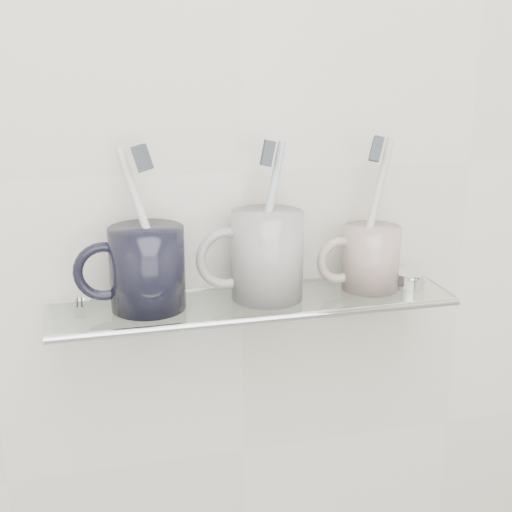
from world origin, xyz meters
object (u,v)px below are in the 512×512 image
object	(u,v)px
shelf_glass	(254,303)
mug_left	(147,268)
mug_right	(371,258)
mug_center	(267,255)

from	to	relation	value
shelf_glass	mug_left	xyz separation A→B (m)	(-0.13, 0.00, 0.05)
mug_right	mug_center	bearing A→B (deg)	-178.95
mug_left	mug_center	xyz separation A→B (m)	(0.15, 0.00, 0.01)
shelf_glass	mug_right	world-z (taller)	mug_right
mug_center	mug_right	world-z (taller)	mug_center
mug_center	shelf_glass	bearing A→B (deg)	-159.36
shelf_glass	mug_center	size ratio (longest dim) A/B	4.56
mug_center	mug_right	bearing A→B (deg)	5.47
shelf_glass	mug_center	xyz separation A→B (m)	(0.02, 0.00, 0.06)
shelf_glass	mug_right	distance (m)	0.16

